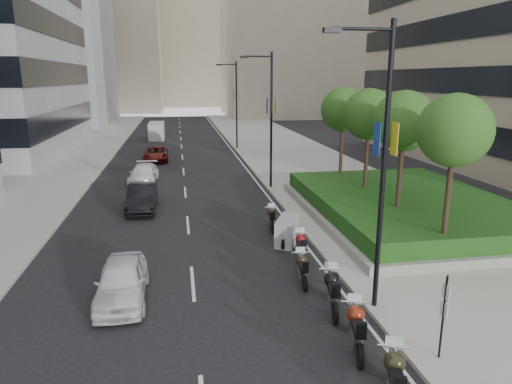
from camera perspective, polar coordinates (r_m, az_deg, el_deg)
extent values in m
plane|color=black|center=(13.97, -0.84, -17.77)|extent=(160.00, 160.00, 0.00)
cube|color=#9E9B93|center=(43.72, 4.77, 4.42)|extent=(10.00, 100.00, 0.15)
cube|color=#9E9B93|center=(43.57, -23.12, 3.30)|extent=(8.00, 100.00, 0.15)
cube|color=silver|center=(42.73, -2.16, 4.14)|extent=(0.12, 100.00, 0.01)
cube|color=silver|center=(42.38, -9.16, 3.89)|extent=(0.12, 100.00, 0.01)
cube|color=gray|center=(85.03, -26.13, 17.86)|extent=(22.00, 26.00, 30.00)
cube|color=#B7AD93|center=(95.36, 5.14, 20.42)|extent=(28.00, 24.00, 36.00)
cube|color=#B7AD93|center=(113.31, -18.86, 18.24)|extent=(26.00, 24.00, 34.00)
cube|color=#B7AD93|center=(132.30, -8.48, 18.98)|extent=(30.00, 24.00, 38.00)
cube|color=gray|center=(25.71, 18.09, -2.49)|extent=(10.00, 14.00, 0.40)
cube|color=#173E11|center=(25.55, 18.19, -1.20)|extent=(9.40, 13.40, 0.80)
cylinder|color=#332319|center=(19.42, 22.76, -1.43)|extent=(0.22, 0.22, 4.00)
sphere|color=#1B4C18|center=(18.91, 23.59, 7.07)|extent=(2.80, 2.80, 2.80)
cylinder|color=#332319|center=(22.78, 17.47, 1.19)|extent=(0.22, 0.22, 4.00)
sphere|color=#1B4C18|center=(22.34, 18.01, 8.46)|extent=(2.80, 2.80, 2.80)
cylinder|color=#332319|center=(26.32, 13.56, 3.12)|extent=(0.22, 0.22, 4.00)
sphere|color=#1B4C18|center=(25.94, 13.93, 9.42)|extent=(2.80, 2.80, 2.80)
cylinder|color=#332319|center=(29.98, 10.58, 4.58)|extent=(0.22, 0.22, 4.00)
sphere|color=#1B4C18|center=(29.65, 10.84, 10.11)|extent=(2.80, 2.80, 2.80)
cylinder|color=black|center=(14.41, 15.61, 2.05)|extent=(0.16, 0.16, 9.00)
cylinder|color=black|center=(13.82, 13.23, 19.23)|extent=(1.80, 0.10, 0.10)
cube|color=black|center=(13.50, 9.49, 19.32)|extent=(0.50, 0.22, 0.14)
cube|color=yellow|center=(14.35, 16.91, 6.38)|extent=(0.02, 0.45, 1.00)
cube|color=navy|center=(14.11, 14.87, 6.39)|extent=(0.02, 0.45, 1.00)
cylinder|color=black|center=(30.49, 1.92, 8.66)|extent=(0.16, 0.16, 9.00)
cylinder|color=black|center=(30.21, 0.24, 16.59)|extent=(1.80, 0.10, 0.10)
cube|color=black|center=(30.07, -1.52, 16.51)|extent=(0.50, 0.22, 0.14)
cube|color=yellow|center=(30.46, 2.46, 10.73)|extent=(0.02, 0.45, 1.00)
cube|color=navy|center=(30.35, 1.41, 10.72)|extent=(0.02, 0.45, 1.00)
cylinder|color=black|center=(48.21, -2.45, 10.65)|extent=(0.16, 0.16, 9.00)
cylinder|color=black|center=(48.03, -3.61, 15.63)|extent=(1.80, 0.10, 0.10)
cube|color=black|center=(47.94, -4.72, 15.56)|extent=(0.50, 0.22, 0.14)
cube|color=yellow|center=(48.19, -2.12, 11.96)|extent=(0.02, 0.45, 1.00)
cube|color=navy|center=(48.12, -2.80, 11.95)|extent=(0.02, 0.45, 1.00)
cylinder|color=black|center=(13.26, 22.31, -14.57)|extent=(0.06, 0.06, 2.50)
cube|color=silver|center=(12.91, 22.65, -11.43)|extent=(0.02, 0.32, 0.42)
cube|color=silver|center=(13.13, 22.44, -13.41)|extent=(0.02, 0.32, 0.42)
cylinder|color=black|center=(12.62, 16.49, -20.50)|extent=(0.35, 0.66, 0.65)
sphere|color=black|center=(11.85, 16.93, -19.67)|extent=(0.51, 0.51, 0.51)
cube|color=black|center=(11.34, 17.24, -21.79)|extent=(0.56, 0.85, 0.17)
cylinder|color=silver|center=(11.97, 16.88, -17.99)|extent=(0.75, 0.33, 0.05)
cylinder|color=black|center=(12.91, 12.90, -19.40)|extent=(0.29, 0.67, 0.66)
cylinder|color=black|center=(14.34, 11.95, -15.69)|extent=(0.29, 0.67, 0.66)
cube|color=silver|center=(13.48, 12.47, -16.91)|extent=(0.53, 0.95, 0.44)
sphere|color=maroon|center=(13.58, 12.36, -14.70)|extent=(0.51, 0.51, 0.51)
cube|color=black|center=(13.04, 12.74, -16.35)|extent=(0.48, 0.84, 0.17)
cylinder|color=silver|center=(13.72, 12.26, -13.27)|extent=(0.77, 0.25, 0.05)
cylinder|color=black|center=(14.73, 9.90, -14.70)|extent=(0.27, 0.68, 0.67)
cylinder|color=black|center=(16.25, 9.13, -11.80)|extent=(0.27, 0.68, 0.67)
cube|color=silver|center=(15.35, 9.54, -12.66)|extent=(0.51, 0.96, 0.45)
sphere|color=black|center=(15.49, 9.45, -10.73)|extent=(0.52, 0.52, 0.52)
cube|color=black|center=(14.91, 9.75, -12.04)|extent=(0.46, 0.85, 0.17)
cylinder|color=silver|center=(15.66, 9.36, -9.50)|extent=(0.79, 0.22, 0.05)
cylinder|color=black|center=(16.57, 6.15, -11.35)|extent=(0.18, 0.58, 0.57)
cylinder|color=black|center=(17.88, 5.43, -9.35)|extent=(0.18, 0.58, 0.57)
cube|color=silver|center=(17.12, 5.81, -9.90)|extent=(0.37, 0.80, 0.38)
sphere|color=#2C2518|center=(17.25, 5.69, -8.44)|extent=(0.44, 0.44, 0.44)
cube|color=black|center=(16.75, 5.97, -9.37)|extent=(0.34, 0.71, 0.15)
cylinder|color=silver|center=(17.40, 5.59, -7.52)|extent=(0.68, 0.13, 0.05)
cylinder|color=black|center=(18.44, 5.93, -8.56)|extent=(0.21, 0.61, 0.60)
cylinder|color=black|center=(19.86, 5.41, -6.86)|extent=(0.21, 0.61, 0.60)
cube|color=silver|center=(19.05, 5.69, -7.27)|extent=(0.41, 0.85, 0.40)
sphere|color=maroon|center=(19.21, 5.61, -5.91)|extent=(0.46, 0.46, 0.46)
cube|color=black|center=(18.67, 5.81, -6.71)|extent=(0.38, 0.75, 0.15)
cylinder|color=silver|center=(19.39, 5.54, -5.06)|extent=(0.71, 0.16, 0.05)
cylinder|color=black|center=(20.31, 3.54, -6.35)|extent=(0.35, 0.59, 0.59)
cylinder|color=black|center=(21.72, 4.36, -4.98)|extent=(0.35, 0.59, 0.59)
cube|color=gray|center=(20.91, 3.98, -4.80)|extent=(1.58, 2.17, 1.20)
cylinder|color=black|center=(22.27, 2.10, -4.50)|extent=(0.19, 0.57, 0.56)
cylinder|color=black|center=(23.65, 1.90, -3.38)|extent=(0.19, 0.57, 0.56)
cube|color=silver|center=(22.87, 2.01, -3.59)|extent=(0.38, 0.80, 0.38)
sphere|color=#2A2617|center=(23.05, 1.97, -2.55)|extent=(0.44, 0.44, 0.44)
cube|color=black|center=(22.52, 2.05, -3.10)|extent=(0.35, 0.71, 0.15)
cylinder|color=silver|center=(23.23, 1.94, -1.91)|extent=(0.67, 0.14, 0.05)
imported|color=white|center=(16.37, -16.45, -10.62)|extent=(1.70, 4.10, 1.39)
imported|color=black|center=(26.91, -14.04, -0.65)|extent=(1.59, 4.45, 1.46)
imported|color=white|center=(33.90, -13.86, 2.23)|extent=(2.10, 4.59, 1.30)
imported|color=#610E0B|center=(42.77, -12.40, 4.70)|extent=(2.22, 4.70, 1.30)
cube|color=silver|center=(58.17, -12.30, 7.48)|extent=(1.85, 4.82, 2.02)
cube|color=silver|center=(56.42, -12.35, 6.79)|extent=(1.83, 1.16, 1.06)
cylinder|color=black|center=(56.58, -13.12, 6.57)|extent=(0.24, 0.67, 0.67)
cylinder|color=black|center=(56.50, -11.55, 6.64)|extent=(0.24, 0.67, 0.67)
cylinder|color=black|center=(59.82, -12.95, 6.97)|extent=(0.24, 0.67, 0.67)
cylinder|color=black|center=(59.75, -11.47, 7.04)|extent=(0.24, 0.67, 0.67)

